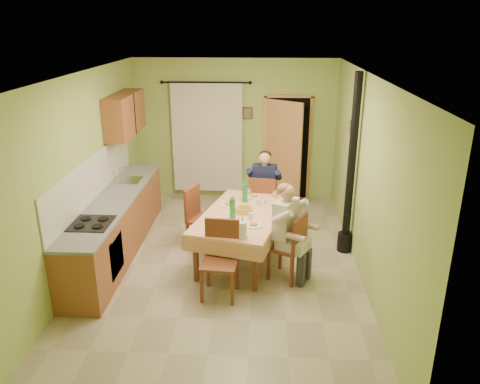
# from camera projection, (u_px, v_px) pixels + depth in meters

# --- Properties ---
(floor) EXTENTS (4.00, 6.00, 0.01)m
(floor) POSITION_uv_depth(u_px,v_px,m) (223.00, 266.00, 7.03)
(floor) COLOR tan
(floor) RESTS_ON ground
(room_shell) EXTENTS (4.04, 6.04, 2.82)m
(room_shell) POSITION_uv_depth(u_px,v_px,m) (221.00, 148.00, 6.40)
(room_shell) COLOR #A7C364
(room_shell) RESTS_ON ground
(kitchen_run) EXTENTS (0.64, 3.64, 1.56)m
(kitchen_run) POSITION_uv_depth(u_px,v_px,m) (116.00, 223.00, 7.32)
(kitchen_run) COLOR brown
(kitchen_run) RESTS_ON ground
(upper_cabinets) EXTENTS (0.35, 1.40, 0.70)m
(upper_cabinets) POSITION_uv_depth(u_px,v_px,m) (125.00, 114.00, 8.04)
(upper_cabinets) COLOR brown
(upper_cabinets) RESTS_ON room_shell
(curtain) EXTENTS (1.70, 0.07, 2.22)m
(curtain) POSITION_uv_depth(u_px,v_px,m) (207.00, 138.00, 9.34)
(curtain) COLOR black
(curtain) RESTS_ON ground
(doorway) EXTENTS (0.96, 0.54, 2.15)m
(doorway) POSITION_uv_depth(u_px,v_px,m) (285.00, 150.00, 9.29)
(doorway) COLOR black
(doorway) RESTS_ON ground
(dining_table) EXTENTS (1.58, 2.12, 0.76)m
(dining_table) POSITION_uv_depth(u_px,v_px,m) (243.00, 237.00, 7.10)
(dining_table) COLOR #EFA67B
(dining_table) RESTS_ON ground
(tableware) EXTENTS (0.66, 1.68, 0.33)m
(tableware) POSITION_uv_depth(u_px,v_px,m) (242.00, 212.00, 6.86)
(tableware) COLOR white
(tableware) RESTS_ON dining_table
(chair_far) EXTENTS (0.51, 0.51, 1.02)m
(chair_far) POSITION_uv_depth(u_px,v_px,m) (263.00, 215.00, 8.13)
(chair_far) COLOR brown
(chair_far) RESTS_ON ground
(chair_near) EXTENTS (0.50, 0.50, 1.03)m
(chair_near) POSITION_uv_depth(u_px,v_px,m) (220.00, 275.00, 6.19)
(chair_near) COLOR brown
(chair_near) RESTS_ON ground
(chair_right) EXTENTS (0.58, 0.58, 0.98)m
(chair_right) POSITION_uv_depth(u_px,v_px,m) (287.00, 260.00, 6.60)
(chair_right) COLOR brown
(chair_right) RESTS_ON ground
(chair_left) EXTENTS (0.58, 0.58, 1.01)m
(chair_left) POSITION_uv_depth(u_px,v_px,m) (203.00, 231.00, 7.51)
(chair_left) COLOR brown
(chair_left) RESTS_ON ground
(man_far) EXTENTS (0.62, 0.51, 1.39)m
(man_far) POSITION_uv_depth(u_px,v_px,m) (264.00, 182.00, 7.94)
(man_far) COLOR #141938
(man_far) RESTS_ON chair_far
(man_right) EXTENTS (0.62, 0.65, 1.39)m
(man_right) POSITION_uv_depth(u_px,v_px,m) (288.00, 221.00, 6.40)
(man_right) COLOR beige
(man_right) RESTS_ON chair_right
(stove_flue) EXTENTS (0.24, 0.24, 2.80)m
(stove_flue) POSITION_uv_depth(u_px,v_px,m) (349.00, 190.00, 7.15)
(stove_flue) COLOR black
(stove_flue) RESTS_ON ground
(picture_back) EXTENTS (0.19, 0.03, 0.23)m
(picture_back) POSITION_uv_depth(u_px,v_px,m) (247.00, 113.00, 9.20)
(picture_back) COLOR black
(picture_back) RESTS_ON room_shell
(picture_right) EXTENTS (0.03, 0.31, 0.21)m
(picture_right) POSITION_uv_depth(u_px,v_px,m) (352.00, 129.00, 7.42)
(picture_right) COLOR brown
(picture_right) RESTS_ON room_shell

